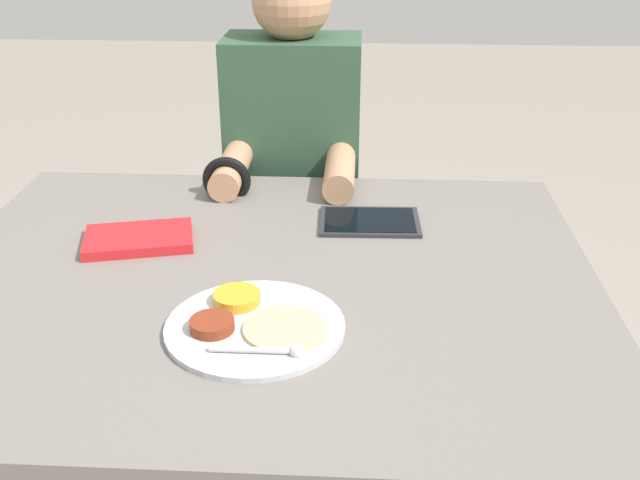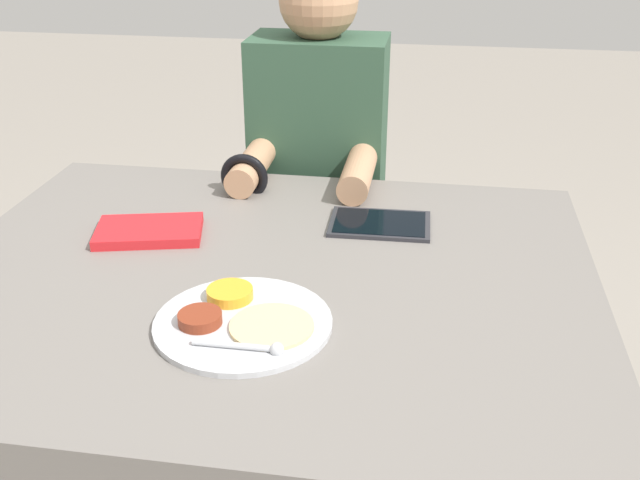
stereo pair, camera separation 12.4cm
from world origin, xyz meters
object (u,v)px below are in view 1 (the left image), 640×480
(tablet_device, at_px, (370,221))
(thali_tray, at_px, (253,324))
(red_notebook, at_px, (139,239))
(person_diner, at_px, (294,216))

(tablet_device, bearing_deg, thali_tray, -114.23)
(thali_tray, relative_size, tablet_device, 1.37)
(red_notebook, bearing_deg, person_diner, 64.06)
(red_notebook, height_order, person_diner, person_diner)
(tablet_device, bearing_deg, red_notebook, -165.18)
(red_notebook, xyz_separation_m, tablet_device, (0.45, 0.12, -0.00))
(thali_tray, height_order, person_diner, person_diner)
(thali_tray, bearing_deg, red_notebook, 132.08)
(red_notebook, distance_m, person_diner, 0.61)
(thali_tray, xyz_separation_m, tablet_device, (0.19, 0.41, -0.00))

